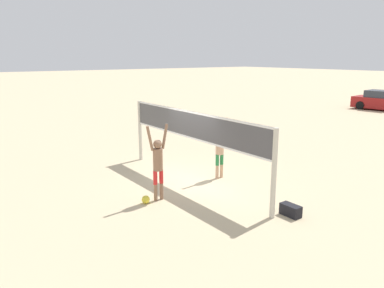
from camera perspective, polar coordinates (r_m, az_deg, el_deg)
The scene contains 7 objects.
ground_plane at distance 12.60m, azimuth 0.00°, elevation -5.82°, with size 200.00×200.00×0.00m, color #C6B28C.
volleyball_net at distance 12.16m, azimuth 0.00°, elevation 1.59°, with size 7.17×0.14×2.39m.
player_spiker at distance 10.77m, azimuth -5.22°, elevation -2.60°, with size 0.28×0.72×2.24m.
player_blocker at distance 12.78m, azimuth 4.25°, elevation -0.49°, with size 0.28×0.70×2.08m.
volleyball at distance 10.90m, azimuth -7.06°, elevation -8.40°, with size 0.23×0.23×0.23m.
gear_bag at distance 10.35m, azimuth 14.79°, elevation -9.73°, with size 0.56×0.28×0.31m.
parked_car_near at distance 32.86m, azimuth 26.93°, elevation 5.82°, with size 4.33×2.25×1.51m.
Camera 1 is at (9.58, -7.07, 4.12)m, focal length 35.00 mm.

